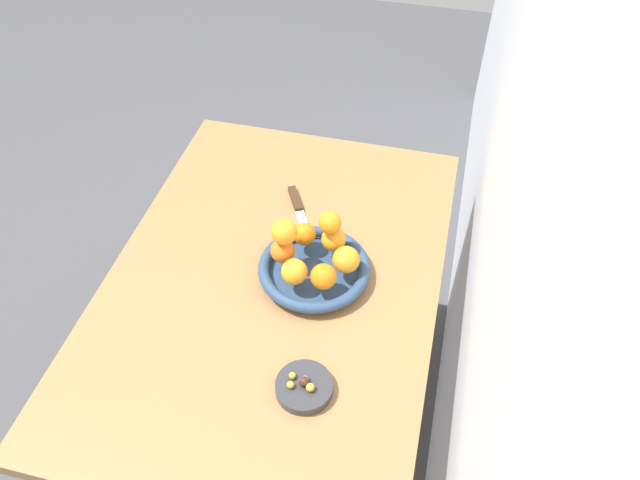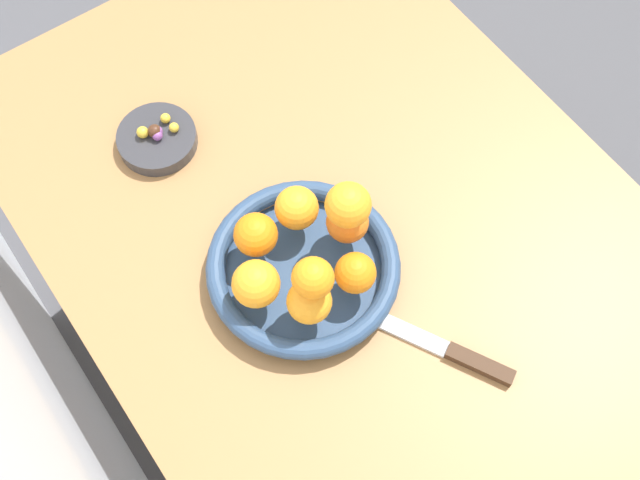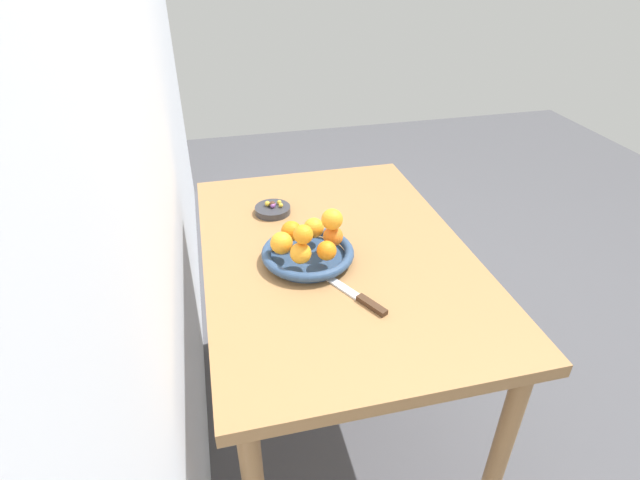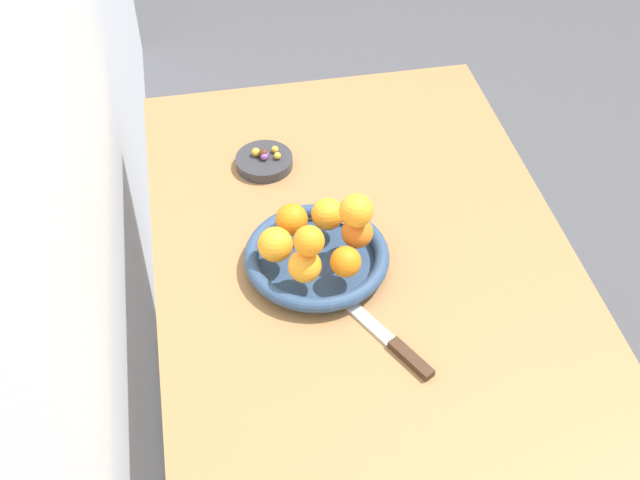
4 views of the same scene
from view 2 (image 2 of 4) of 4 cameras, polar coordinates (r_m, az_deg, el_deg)
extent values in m
plane|color=#4C4C51|center=(1.81, 1.10, -9.71)|extent=(6.00, 6.00, 0.00)
cube|color=#9E7042|center=(1.13, 1.72, 0.76)|extent=(1.10, 0.76, 0.04)
cylinder|color=#9E7042|center=(1.76, 0.37, 12.28)|extent=(0.05, 0.05, 0.70)
cylinder|color=#9E7042|center=(1.64, -18.12, 1.50)|extent=(0.05, 0.05, 0.70)
cylinder|color=navy|center=(1.08, -1.18, -2.31)|extent=(0.21, 0.21, 0.01)
torus|color=navy|center=(1.06, -1.20, -1.87)|extent=(0.26, 0.26, 0.03)
cylinder|color=#333338|center=(1.20, -11.50, 7.05)|extent=(0.12, 0.12, 0.02)
sphere|color=orange|center=(1.05, -1.67, 2.30)|extent=(0.06, 0.06, 0.06)
sphere|color=orange|center=(1.04, -4.59, 0.38)|extent=(0.06, 0.06, 0.06)
sphere|color=orange|center=(1.00, -4.58, -3.13)|extent=(0.06, 0.06, 0.06)
sphere|color=orange|center=(0.99, -0.77, -4.39)|extent=(0.06, 0.06, 0.06)
sphere|color=orange|center=(1.01, 2.53, -2.36)|extent=(0.05, 0.05, 0.05)
sphere|color=orange|center=(1.04, 1.96, 1.29)|extent=(0.06, 0.06, 0.06)
sphere|color=orange|center=(0.95, -0.51, -2.72)|extent=(0.05, 0.05, 0.05)
sphere|color=orange|center=(0.99, 2.01, 2.51)|extent=(0.06, 0.06, 0.06)
sphere|color=#472819|center=(1.18, -11.68, 7.59)|extent=(0.02, 0.02, 0.02)
sphere|color=#8C4C99|center=(1.18, -11.53, 7.58)|extent=(0.02, 0.02, 0.02)
sphere|color=gold|center=(1.18, -10.34, 7.88)|extent=(0.01, 0.01, 0.01)
sphere|color=gold|center=(1.20, -10.93, 8.50)|extent=(0.01, 0.01, 0.01)
sphere|color=#8C4C99|center=(1.18, -11.49, 7.30)|extent=(0.02, 0.02, 0.02)
sphere|color=gold|center=(1.19, -12.50, 7.49)|extent=(0.02, 0.02, 0.02)
cube|color=#3F2819|center=(1.05, 11.30, -8.66)|extent=(0.09, 0.06, 0.01)
cube|color=silver|center=(1.06, 4.76, -5.89)|extent=(0.16, 0.10, 0.01)
camera|label=1|loc=(1.29, -64.18, 50.16)|focal=35.00mm
camera|label=3|loc=(0.78, 103.26, -54.76)|focal=28.00mm
camera|label=4|loc=(0.60, 123.01, -39.05)|focal=45.00mm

